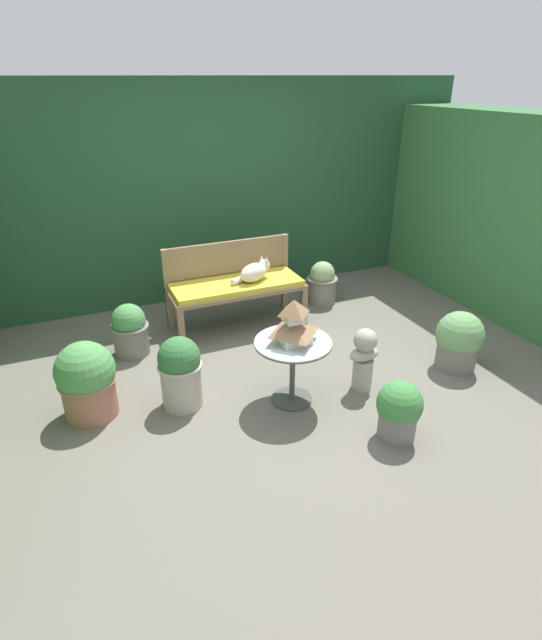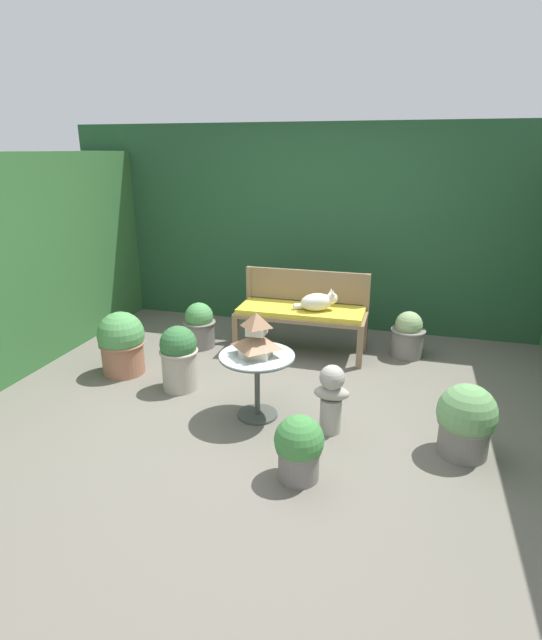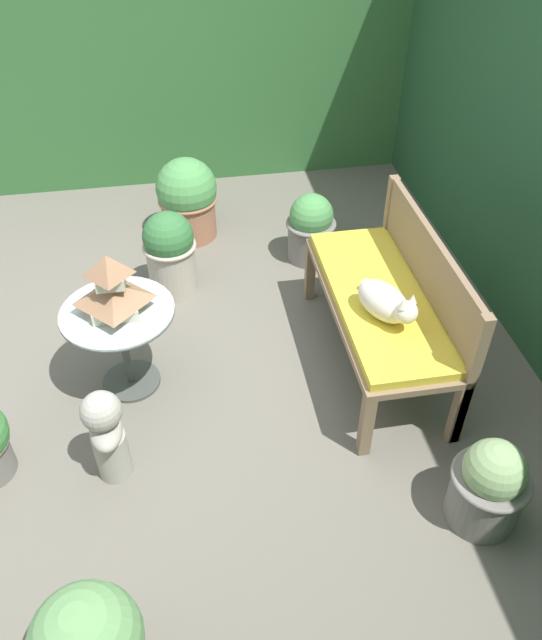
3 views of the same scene
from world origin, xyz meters
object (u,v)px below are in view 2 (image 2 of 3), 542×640
Objects in this scene: potted_plant_bench_right at (408,335)px; cat at (318,302)px; garden_bench at (301,314)px; potted_plant_patio_mid at (466,421)px; patio_table at (257,368)px; potted_plant_table_far at (122,343)px; pagoda_birdhouse at (257,337)px; potted_plant_bench_left at (299,447)px; potted_plant_path_edge at (199,325)px; potted_plant_hedge_corner at (179,357)px; garden_bust at (331,396)px.

cat is at bearing -165.71° from potted_plant_bench_right.
potted_plant_patio_mid is at bearing -45.26° from garden_bench.
potted_plant_table_far is (-1.52, 0.45, -0.12)m from patio_table.
cat is 1.42m from patio_table.
pagoda_birdhouse is 2.05m from potted_plant_bench_right.
potted_plant_bench_left is (0.46, -2.15, -0.20)m from garden_bench.
potted_plant_table_far is at bearing 163.31° from patio_table.
potted_plant_path_edge is at bearing 128.05° from potted_plant_bench_left.
garden_bench is 2.55× the size of potted_plant_patio_mid.
pagoda_birdhouse is (0.00, 0.00, 0.27)m from patio_table.
patio_table is 2.01m from potted_plant_bench_right.
potted_plant_hedge_corner is at bearing 143.01° from potted_plant_bench_left.
garden_bench is at bearing 88.00° from pagoda_birdhouse.
cat reaches higher than patio_table.
pagoda_birdhouse is 0.77× the size of potted_plant_bench_left.
potted_plant_table_far is 1.16× the size of potted_plant_patio_mid.
cat is 1.30× the size of pagoda_birdhouse.
potted_plant_patio_mid is at bearing -76.28° from potted_plant_bench_right.
garden_bust is 1.13× the size of potted_plant_bench_right.
garden_bench is at bearing 7.06° from potted_plant_path_edge.
garden_bench is at bearing 141.83° from cat.
cat is at bearing 131.87° from potted_plant_patio_mid.
pagoda_birdhouse is (-0.05, -1.44, 0.26)m from garden_bench.
patio_table is at bearing -50.55° from potted_plant_path_edge.
potted_plant_table_far reaches higher than garden_bench.
potted_plant_patio_mid is 0.89× the size of potted_plant_hedge_corner.
garden_bench reaches higher than potted_plant_bench_right.
potted_plant_patio_mid is (3.11, -0.57, -0.04)m from potted_plant_table_far.
garden_bust reaches higher than potted_plant_bench_left.
garden_bust is 0.93× the size of potted_plant_hedge_corner.
potted_plant_hedge_corner is 1.68m from potted_plant_bench_left.
potted_plant_bench_right is (2.68, 1.18, -0.07)m from potted_plant_table_far.
pagoda_birdhouse reaches higher than potted_plant_bench_right.
pagoda_birdhouse is at bearing 125.36° from potted_plant_bench_left.
patio_table is 1.01× the size of potted_plant_hedge_corner.
pagoda_birdhouse is at bearing -125.47° from potted_plant_bench_right.
cat is at bearing 97.40° from potted_plant_bench_left.
potted_plant_bench_right is at bearing 10.00° from garden_bench.
potted_plant_bench_left is at bearing -30.02° from potted_plant_table_far.
cat is at bearing 80.50° from patio_table.
potted_plant_path_edge is (-1.07, 1.30, -0.45)m from pagoda_birdhouse.
garden_bench is at bearing 52.25° from potted_plant_hedge_corner.
cat is at bearing 45.89° from potted_plant_hedge_corner.
potted_plant_hedge_corner is (-1.45, 0.37, 0.01)m from garden_bust.
potted_plant_table_far is at bearing 169.55° from potted_plant_patio_mid.
garden_bust is 0.90× the size of potted_plant_table_far.
potted_plant_path_edge is (0.45, 0.84, -0.06)m from potted_plant_table_far.
potted_plant_hedge_corner reaches higher than garden_bust.
potted_plant_bench_left is (-0.65, -2.35, -0.01)m from potted_plant_bench_right.
garden_bench is 2.25× the size of patio_table.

